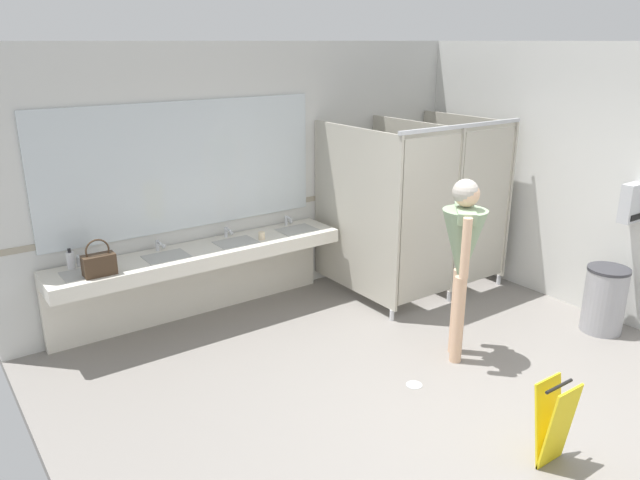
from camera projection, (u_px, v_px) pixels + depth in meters
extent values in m
cube|color=gray|center=(468.00, 420.00, 4.87)|extent=(5.81, 6.77, 0.10)
cube|color=silver|center=(264.00, 173.00, 6.85)|extent=(5.81, 0.12, 2.85)
cube|color=#9E937F|center=(268.00, 207.00, 6.92)|extent=(5.81, 0.01, 0.06)
cube|color=silver|center=(202.00, 255.00, 6.24)|extent=(3.08, 0.58, 0.14)
cube|color=silver|center=(194.00, 285.00, 6.56)|extent=(3.08, 0.08, 0.68)
cube|color=#ADADA8|center=(87.00, 278.00, 5.57)|extent=(0.42, 0.32, 0.11)
cylinder|color=silver|center=(79.00, 261.00, 5.72)|extent=(0.04, 0.04, 0.11)
cylinder|color=silver|center=(80.00, 258.00, 5.66)|extent=(0.03, 0.11, 0.03)
sphere|color=silver|center=(86.00, 261.00, 5.77)|extent=(0.04, 0.04, 0.04)
cube|color=#ADADA8|center=(167.00, 262.00, 6.00)|extent=(0.42, 0.32, 0.11)
cylinder|color=silver|center=(157.00, 245.00, 6.14)|extent=(0.04, 0.04, 0.11)
cylinder|color=silver|center=(159.00, 243.00, 6.08)|extent=(0.03, 0.11, 0.03)
sphere|color=silver|center=(164.00, 246.00, 6.19)|extent=(0.04, 0.04, 0.04)
cube|color=#ADADA8|center=(236.00, 247.00, 6.42)|extent=(0.42, 0.32, 0.11)
cylinder|color=silver|center=(226.00, 232.00, 6.56)|extent=(0.04, 0.04, 0.11)
cylinder|color=silver|center=(228.00, 229.00, 6.51)|extent=(0.03, 0.11, 0.03)
sphere|color=silver|center=(231.00, 233.00, 6.62)|extent=(0.04, 0.04, 0.04)
cube|color=#ADADA8|center=(297.00, 234.00, 6.84)|extent=(0.42, 0.32, 0.11)
cylinder|color=silver|center=(286.00, 221.00, 6.99)|extent=(0.04, 0.04, 0.11)
cylinder|color=silver|center=(289.00, 218.00, 6.93)|extent=(0.03, 0.11, 0.03)
sphere|color=silver|center=(291.00, 221.00, 7.04)|extent=(0.04, 0.04, 0.04)
cube|color=silver|center=(184.00, 166.00, 6.19)|extent=(2.98, 0.02, 1.31)
cube|color=#B2AD9E|center=(354.00, 212.00, 6.70)|extent=(0.03, 1.47, 1.86)
cylinder|color=silver|center=(392.00, 315.00, 6.49)|extent=(0.05, 0.05, 0.12)
cube|color=#B2AD9E|center=(412.00, 200.00, 7.18)|extent=(0.03, 1.47, 1.86)
cylinder|color=silver|center=(449.00, 296.00, 6.97)|extent=(0.05, 0.05, 0.12)
cube|color=#B2AD9E|center=(463.00, 190.00, 7.66)|extent=(0.03, 1.47, 1.86)
cylinder|color=silver|center=(499.00, 279.00, 7.45)|extent=(0.05, 0.05, 0.12)
cube|color=#B2AD9E|center=(428.00, 220.00, 6.40)|extent=(0.80, 0.03, 1.76)
cube|color=#B2AD9E|center=(484.00, 207.00, 6.88)|extent=(0.80, 0.03, 1.76)
cube|color=#B7BABF|center=(463.00, 126.00, 6.34)|extent=(1.81, 0.04, 0.04)
cube|color=#B7BABF|center=(634.00, 202.00, 6.02)|extent=(0.36, 0.12, 0.39)
cube|color=black|center=(638.00, 217.00, 6.01)|extent=(0.28, 0.01, 0.06)
cylinder|color=#99999E|center=(604.00, 301.00, 6.18)|extent=(0.41, 0.41, 0.66)
cylinder|color=#333338|center=(609.00, 269.00, 6.07)|extent=(0.42, 0.42, 0.03)
cylinder|color=#DBAD89|center=(457.00, 312.00, 5.72)|extent=(0.11, 0.11, 0.84)
cylinder|color=#DBAD89|center=(458.00, 320.00, 5.55)|extent=(0.11, 0.11, 0.84)
cone|color=gray|center=(462.00, 249.00, 5.43)|extent=(0.57, 0.57, 0.72)
cube|color=gray|center=(465.00, 213.00, 5.32)|extent=(0.43, 0.44, 0.10)
cylinder|color=#DBAD89|center=(461.00, 230.00, 5.64)|extent=(0.08, 0.08, 0.54)
cylinder|color=#DBAD89|center=(466.00, 248.00, 5.16)|extent=(0.08, 0.08, 0.54)
sphere|color=#DBAD89|center=(467.00, 194.00, 5.27)|extent=(0.23, 0.23, 0.23)
sphere|color=#A59E93|center=(466.00, 192.00, 5.27)|extent=(0.23, 0.23, 0.23)
cube|color=#3F2D1E|center=(99.00, 265.00, 5.49)|extent=(0.29, 0.14, 0.19)
torus|color=#3F2D1E|center=(97.00, 251.00, 5.45)|extent=(0.22, 0.02, 0.22)
cylinder|color=white|center=(71.00, 261.00, 5.65)|extent=(0.07, 0.07, 0.16)
cylinder|color=black|center=(69.00, 250.00, 5.61)|extent=(0.03, 0.03, 0.04)
cylinder|color=beige|center=(262.00, 236.00, 6.49)|extent=(0.07, 0.07, 0.08)
cube|color=yellow|center=(560.00, 427.00, 4.18)|extent=(0.28, 0.10, 0.63)
cube|color=yellow|center=(548.00, 421.00, 4.25)|extent=(0.28, 0.10, 0.63)
cylinder|color=black|center=(559.00, 386.00, 4.12)|extent=(0.28, 0.02, 0.02)
cylinder|color=#B7BABF|center=(414.00, 385.00, 5.28)|extent=(0.14, 0.14, 0.01)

